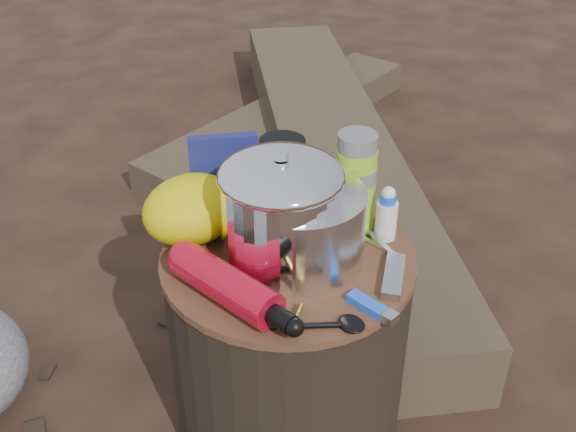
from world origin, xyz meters
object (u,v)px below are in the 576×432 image
log_main (331,153)px  fuel_bottle (227,285)px  camping_pot (281,212)px  thermos (355,182)px  travel_mug (282,171)px  stump (288,342)px

log_main → fuel_bottle: bearing=-109.8°
camping_pot → thermos: size_ratio=1.09×
thermos → travel_mug: size_ratio=1.47×
stump → thermos: 0.33m
fuel_bottle → thermos: size_ratio=1.41×
log_main → thermos: bearing=-99.0°
log_main → travel_mug: bearing=-108.4°
fuel_bottle → travel_mug: travel_mug is taller
camping_pot → fuel_bottle: camping_pot is taller
log_main → thermos: size_ratio=10.79×
log_main → fuel_bottle: 1.16m
camping_pot → travel_mug: camping_pot is taller
camping_pot → fuel_bottle: bearing=-161.9°
travel_mug → camping_pot: bearing=-122.9°
log_main → travel_mug: 0.88m
fuel_bottle → travel_mug: bearing=27.3°
stump → log_main: stump is taller
thermos → travel_mug: 0.16m
camping_pot → fuel_bottle: 0.15m
fuel_bottle → thermos: bearing=-2.3°
camping_pot → fuel_bottle: size_ratio=0.78×
log_main → travel_mug: size_ratio=15.81×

